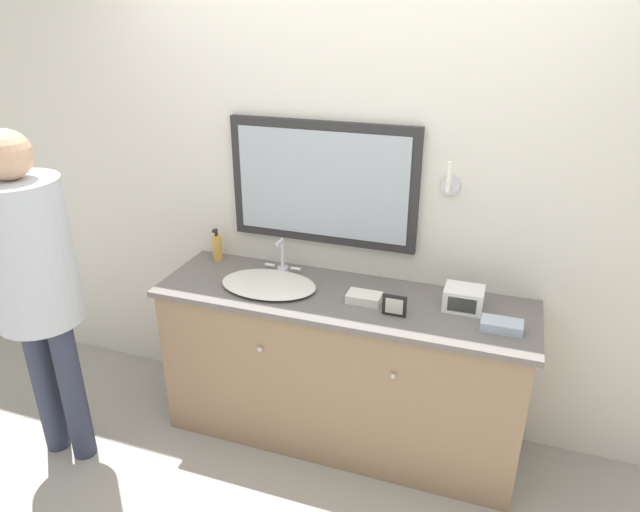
# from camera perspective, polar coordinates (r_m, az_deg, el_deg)

# --- Properties ---
(ground_plane) EXTENTS (14.00, 14.00, 0.00)m
(ground_plane) POSITION_cam_1_polar(r_m,az_deg,el_deg) (3.09, 0.17, -20.77)
(ground_plane) COLOR #9E998E
(wall_back) EXTENTS (8.00, 0.18, 2.55)m
(wall_back) POSITION_cam_1_polar(r_m,az_deg,el_deg) (2.92, 4.03, 5.97)
(wall_back) COLOR silver
(wall_back) RESTS_ON ground_plane
(vanity_counter) EXTENTS (1.87, 0.56, 0.86)m
(vanity_counter) POSITION_cam_1_polar(r_m,az_deg,el_deg) (3.04, 2.08, -11.16)
(vanity_counter) COLOR #937556
(vanity_counter) RESTS_ON ground_plane
(sink_basin) EXTENTS (0.50, 0.39, 0.20)m
(sink_basin) POSITION_cam_1_polar(r_m,az_deg,el_deg) (2.91, -5.11, -2.72)
(sink_basin) COLOR silver
(sink_basin) RESTS_ON vanity_counter
(soap_bottle) EXTENTS (0.05, 0.05, 0.19)m
(soap_bottle) POSITION_cam_1_polar(r_m,az_deg,el_deg) (3.22, -10.24, 0.87)
(soap_bottle) COLOR gold
(soap_bottle) RESTS_ON vanity_counter
(appliance_box) EXTENTS (0.18, 0.14, 0.11)m
(appliance_box) POSITION_cam_1_polar(r_m,az_deg,el_deg) (2.76, 14.15, -4.15)
(appliance_box) COLOR white
(appliance_box) RESTS_ON vanity_counter
(picture_frame) EXTENTS (0.11, 0.01, 0.10)m
(picture_frame) POSITION_cam_1_polar(r_m,az_deg,el_deg) (2.64, 7.45, -4.95)
(picture_frame) COLOR black
(picture_frame) RESTS_ON vanity_counter
(hand_towel_near_sink) EXTENTS (0.16, 0.10, 0.04)m
(hand_towel_near_sink) POSITION_cam_1_polar(r_m,az_deg,el_deg) (2.76, 4.43, -4.19)
(hand_towel_near_sink) COLOR silver
(hand_towel_near_sink) RESTS_ON vanity_counter
(hand_towel_far_corner) EXTENTS (0.18, 0.10, 0.04)m
(hand_towel_far_corner) POSITION_cam_1_polar(r_m,az_deg,el_deg) (2.65, 17.71, -6.64)
(hand_towel_far_corner) COLOR #A8B7C6
(hand_towel_far_corner) RESTS_ON vanity_counter
(person) EXTENTS (0.39, 0.39, 1.70)m
(person) POSITION_cam_1_polar(r_m,az_deg,el_deg) (2.93, -26.85, -1.25)
(person) COLOR #33384C
(person) RESTS_ON ground_plane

